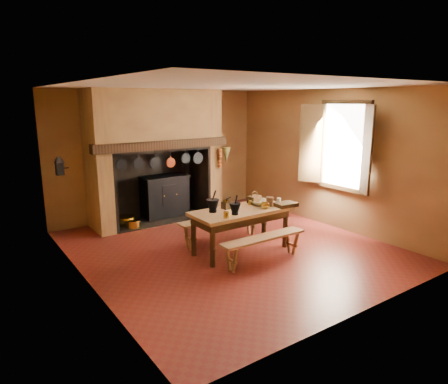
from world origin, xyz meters
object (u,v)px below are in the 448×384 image
(work_table, at_px, (241,216))
(wicker_basket, at_px, (254,199))
(iron_range, at_px, (165,195))
(bench_front, at_px, (263,243))
(mixing_bowl, at_px, (259,202))
(coffee_grinder, at_px, (226,205))

(work_table, distance_m, wicker_basket, 0.56)
(iron_range, height_order, bench_front, iron_range)
(iron_range, xyz_separation_m, work_table, (0.10, -2.69, 0.15))
(mixing_bowl, distance_m, wicker_basket, 0.16)
(wicker_basket, bearing_deg, bench_front, -132.59)
(bench_front, distance_m, mixing_bowl, 0.95)
(iron_range, distance_m, work_table, 2.70)
(iron_range, bearing_deg, wicker_basket, -76.97)
(iron_range, relative_size, bench_front, 1.03)
(iron_range, distance_m, wicker_basket, 2.55)
(bench_front, xyz_separation_m, coffee_grinder, (-0.19, 0.78, 0.50))
(coffee_grinder, bearing_deg, wicker_basket, -4.27)
(bench_front, xyz_separation_m, wicker_basket, (0.47, 0.83, 0.49))
(bench_front, distance_m, wicker_basket, 1.08)
(work_table, xyz_separation_m, wicker_basket, (0.47, 0.23, 0.19))
(mixing_bowl, bearing_deg, wicker_basket, 89.81)
(coffee_grinder, bearing_deg, iron_range, 79.40)
(coffee_grinder, xyz_separation_m, mixing_bowl, (0.66, -0.10, -0.03))
(bench_front, bearing_deg, work_table, 90.00)
(iron_range, xyz_separation_m, mixing_bowl, (0.57, -2.62, 0.31))
(coffee_grinder, height_order, mixing_bowl, coffee_grinder)
(iron_range, height_order, coffee_grinder, iron_range)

